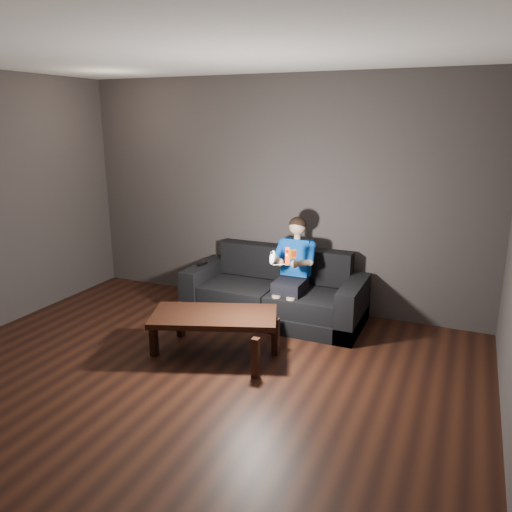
% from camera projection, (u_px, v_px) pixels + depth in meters
% --- Properties ---
extents(floor, '(5.00, 5.00, 0.00)m').
position_uv_depth(floor, '(162.00, 402.00, 4.02)').
color(floor, black).
rests_on(floor, ground).
extents(back_wall, '(5.00, 0.04, 2.70)m').
position_uv_depth(back_wall, '(277.00, 194.00, 5.87)').
color(back_wall, '#3C3634').
rests_on(back_wall, ground).
extents(ceiling, '(5.00, 5.00, 0.02)m').
position_uv_depth(ceiling, '(142.00, 42.00, 3.30)').
color(ceiling, white).
rests_on(ceiling, back_wall).
extents(sofa, '(1.99, 0.86, 0.77)m').
position_uv_depth(sofa, '(275.00, 297.00, 5.68)').
color(sofa, black).
rests_on(sofa, floor).
extents(child, '(0.46, 0.56, 1.13)m').
position_uv_depth(child, '(293.00, 264.00, 5.43)').
color(child, black).
rests_on(child, sofa).
extents(wii_remote_red, '(0.06, 0.08, 0.19)m').
position_uv_depth(wii_remote_red, '(288.00, 256.00, 4.96)').
color(wii_remote_red, red).
rests_on(wii_remote_red, child).
extents(nunchuk_white, '(0.08, 0.10, 0.15)m').
position_uv_depth(nunchuk_white, '(272.00, 257.00, 5.04)').
color(nunchuk_white, silver).
rests_on(nunchuk_white, child).
extents(wii_remote_black, '(0.06, 0.15, 0.03)m').
position_uv_depth(wii_remote_black, '(202.00, 264.00, 5.87)').
color(wii_remote_black, black).
rests_on(wii_remote_black, sofa).
extents(coffee_table, '(1.30, 0.96, 0.43)m').
position_uv_depth(coffee_table, '(214.00, 319.00, 4.73)').
color(coffee_table, black).
rests_on(coffee_table, floor).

